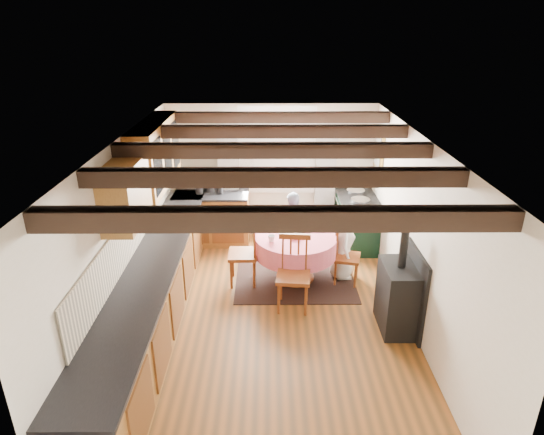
{
  "coord_description": "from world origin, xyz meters",
  "views": [
    {
      "loc": [
        -0.04,
        -5.16,
        3.64
      ],
      "look_at": [
        0.0,
        0.8,
        1.15
      ],
      "focal_mm": 30.81,
      "sensor_mm": 36.0,
      "label": 1
    }
  ],
  "objects_px": {
    "dining_table": "(295,258)",
    "chair_right": "(347,255)",
    "chair_left": "(243,252)",
    "aga_range": "(356,221)",
    "chair_near": "(293,274)",
    "cast_iron_stove": "(400,281)",
    "cup": "(271,238)",
    "child_far": "(292,226)",
    "child_right": "(343,243)"
  },
  "relations": [
    {
      "from": "dining_table",
      "to": "chair_right",
      "type": "distance_m",
      "value": 0.78
    },
    {
      "from": "chair_left",
      "to": "aga_range",
      "type": "height_order",
      "value": "chair_left"
    },
    {
      "from": "chair_near",
      "to": "chair_left",
      "type": "bearing_deg",
      "value": 142.44
    },
    {
      "from": "chair_right",
      "to": "cast_iron_stove",
      "type": "bearing_deg",
      "value": -143.7
    },
    {
      "from": "chair_right",
      "to": "aga_range",
      "type": "height_order",
      "value": "aga_range"
    },
    {
      "from": "chair_right",
      "to": "cast_iron_stove",
      "type": "xyz_separation_m",
      "value": [
        0.46,
        -1.14,
        0.24
      ]
    },
    {
      "from": "chair_near",
      "to": "cup",
      "type": "distance_m",
      "value": 0.7
    },
    {
      "from": "chair_left",
      "to": "child_far",
      "type": "height_order",
      "value": "child_far"
    },
    {
      "from": "dining_table",
      "to": "chair_left",
      "type": "relative_size",
      "value": 1.18
    },
    {
      "from": "child_right",
      "to": "cup",
      "type": "bearing_deg",
      "value": 105.73
    },
    {
      "from": "chair_near",
      "to": "dining_table",
      "type": "bearing_deg",
      "value": 90.95
    },
    {
      "from": "chair_right",
      "to": "cast_iron_stove",
      "type": "height_order",
      "value": "cast_iron_stove"
    },
    {
      "from": "chair_near",
      "to": "child_far",
      "type": "xyz_separation_m",
      "value": [
        0.05,
        1.44,
        0.07
      ]
    },
    {
      "from": "aga_range",
      "to": "child_far",
      "type": "distance_m",
      "value": 1.24
    },
    {
      "from": "aga_range",
      "to": "cast_iron_stove",
      "type": "distance_m",
      "value": 2.41
    },
    {
      "from": "child_right",
      "to": "cup",
      "type": "height_order",
      "value": "child_right"
    },
    {
      "from": "cast_iron_stove",
      "to": "cup",
      "type": "relative_size",
      "value": 13.24
    },
    {
      "from": "chair_near",
      "to": "chair_right",
      "type": "relative_size",
      "value": 1.16
    },
    {
      "from": "dining_table",
      "to": "chair_left",
      "type": "xyz_separation_m",
      "value": [
        -0.79,
        -0.07,
        0.15
      ]
    },
    {
      "from": "chair_near",
      "to": "chair_left",
      "type": "distance_m",
      "value": 0.99
    },
    {
      "from": "dining_table",
      "to": "child_far",
      "type": "bearing_deg",
      "value": 91.33
    },
    {
      "from": "chair_left",
      "to": "child_right",
      "type": "relative_size",
      "value": 0.9
    },
    {
      "from": "dining_table",
      "to": "child_right",
      "type": "height_order",
      "value": "child_right"
    },
    {
      "from": "chair_near",
      "to": "chair_left",
      "type": "relative_size",
      "value": 1.02
    },
    {
      "from": "chair_near",
      "to": "child_right",
      "type": "height_order",
      "value": "child_right"
    },
    {
      "from": "aga_range",
      "to": "cast_iron_stove",
      "type": "xyz_separation_m",
      "value": [
        0.11,
        -2.39,
        0.22
      ]
    },
    {
      "from": "chair_left",
      "to": "child_right",
      "type": "xyz_separation_m",
      "value": [
        1.51,
        0.17,
        0.06
      ]
    },
    {
      "from": "chair_near",
      "to": "cast_iron_stove",
      "type": "height_order",
      "value": "cast_iron_stove"
    },
    {
      "from": "chair_left",
      "to": "chair_right",
      "type": "height_order",
      "value": "chair_left"
    },
    {
      "from": "cast_iron_stove",
      "to": "child_far",
      "type": "xyz_separation_m",
      "value": [
        -1.24,
        1.9,
        -0.1
      ]
    },
    {
      "from": "cup",
      "to": "chair_right",
      "type": "bearing_deg",
      "value": 5.27
    },
    {
      "from": "chair_left",
      "to": "cup",
      "type": "bearing_deg",
      "value": 75.64
    },
    {
      "from": "chair_left",
      "to": "cup",
      "type": "distance_m",
      "value": 0.51
    },
    {
      "from": "child_far",
      "to": "child_right",
      "type": "xyz_separation_m",
      "value": [
        0.74,
        -0.58,
        -0.02
      ]
    },
    {
      "from": "dining_table",
      "to": "chair_left",
      "type": "height_order",
      "value": "chair_left"
    },
    {
      "from": "chair_near",
      "to": "child_far",
      "type": "relative_size",
      "value": 0.88
    },
    {
      "from": "dining_table",
      "to": "chair_right",
      "type": "relative_size",
      "value": 1.35
    },
    {
      "from": "chair_right",
      "to": "child_right",
      "type": "xyz_separation_m",
      "value": [
        -0.04,
        0.17,
        0.12
      ]
    },
    {
      "from": "dining_table",
      "to": "chair_left",
      "type": "distance_m",
      "value": 0.8
    },
    {
      "from": "child_far",
      "to": "child_right",
      "type": "height_order",
      "value": "child_far"
    },
    {
      "from": "chair_near",
      "to": "cast_iron_stove",
      "type": "xyz_separation_m",
      "value": [
        1.3,
        -0.46,
        0.17
      ]
    },
    {
      "from": "child_far",
      "to": "cup",
      "type": "height_order",
      "value": "child_far"
    },
    {
      "from": "chair_left",
      "to": "child_far",
      "type": "distance_m",
      "value": 1.08
    },
    {
      "from": "child_far",
      "to": "chair_near",
      "type": "bearing_deg",
      "value": 99.75
    },
    {
      "from": "dining_table",
      "to": "chair_near",
      "type": "height_order",
      "value": "chair_near"
    },
    {
      "from": "aga_range",
      "to": "chair_right",
      "type": "bearing_deg",
      "value": -105.5
    },
    {
      "from": "cast_iron_stove",
      "to": "cup",
      "type": "height_order",
      "value": "cast_iron_stove"
    },
    {
      "from": "dining_table",
      "to": "chair_left",
      "type": "bearing_deg",
      "value": -175.09
    },
    {
      "from": "dining_table",
      "to": "chair_right",
      "type": "height_order",
      "value": "chair_right"
    },
    {
      "from": "chair_right",
      "to": "chair_left",
      "type": "bearing_deg",
      "value": 104.52
    }
  ]
}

